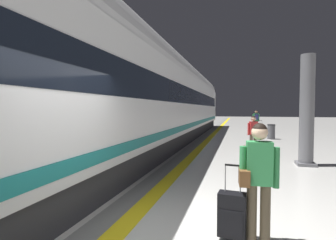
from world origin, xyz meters
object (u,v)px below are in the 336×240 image
(high_speed_train, at_px, (160,96))
(rolling_suitcase_foreground, at_px, (232,214))
(passenger_mid, at_px, (256,119))
(platform_pillar, at_px, (307,113))
(suitcase_mid, at_px, (260,128))
(traveller_foreground, at_px, (258,174))
(waste_bin, at_px, (271,132))
(passenger_near, at_px, (253,131))
(duffel_bag_near, at_px, (245,150))

(high_speed_train, relative_size, rolling_suitcase_foreground, 30.58)
(rolling_suitcase_foreground, xyz_separation_m, passenger_mid, (1.49, 18.09, 0.67))
(platform_pillar, bearing_deg, suitcase_mid, 91.92)
(high_speed_train, distance_m, platform_pillar, 6.74)
(high_speed_train, xyz_separation_m, traveller_foreground, (4.09, -8.52, -1.55))
(passenger_mid, height_order, suitcase_mid, passenger_mid)
(high_speed_train, distance_m, passenger_mid, 11.00)
(platform_pillar, bearing_deg, traveller_foreground, -108.92)
(platform_pillar, bearing_deg, rolling_suitcase_foreground, -112.01)
(passenger_mid, height_order, waste_bin, passenger_mid)
(suitcase_mid, xyz_separation_m, platform_pillar, (0.41, -12.31, 1.42))
(platform_pillar, bearing_deg, passenger_mid, 93.30)
(high_speed_train, bearing_deg, traveller_foreground, -64.39)
(waste_bin, bearing_deg, passenger_mid, 95.99)
(suitcase_mid, bearing_deg, platform_pillar, -88.08)
(high_speed_train, bearing_deg, passenger_mid, 61.30)
(traveller_foreground, height_order, rolling_suitcase_foreground, traveller_foreground)
(passenger_near, height_order, waste_bin, passenger_near)
(waste_bin, bearing_deg, duffel_bag_near, -106.47)
(high_speed_train, bearing_deg, waste_bin, 36.98)
(high_speed_train, distance_m, suitcase_mid, 11.02)
(traveller_foreground, bearing_deg, passenger_mid, 86.36)
(high_speed_train, bearing_deg, suitcase_mid, 59.07)
(platform_pillar, xyz_separation_m, waste_bin, (-0.18, 7.40, -1.27))
(passenger_near, bearing_deg, duffel_bag_near, -135.26)
(duffel_bag_near, xyz_separation_m, suitcase_mid, (1.43, 10.52, 0.15))
(rolling_suitcase_foreground, height_order, waste_bin, rolling_suitcase_foreground)
(duffel_bag_near, bearing_deg, high_speed_train, 163.11)
(rolling_suitcase_foreground, height_order, passenger_mid, passenger_mid)
(rolling_suitcase_foreground, xyz_separation_m, suitcase_mid, (1.80, 17.79, -0.06))
(rolling_suitcase_foreground, height_order, passenger_near, passenger_near)
(waste_bin, bearing_deg, traveller_foreground, -97.50)
(passenger_mid, bearing_deg, duffel_bag_near, -95.87)
(duffel_bag_near, xyz_separation_m, waste_bin, (1.66, 5.61, 0.30))
(passenger_near, distance_m, suitcase_mid, 10.28)
(rolling_suitcase_foreground, xyz_separation_m, passenger_near, (0.69, 7.59, 0.54))
(traveller_foreground, distance_m, passenger_near, 7.60)
(passenger_mid, bearing_deg, suitcase_mid, -43.56)
(passenger_near, height_order, suitcase_mid, passenger_near)
(high_speed_train, relative_size, duffel_bag_near, 73.72)
(high_speed_train, height_order, platform_pillar, high_speed_train)
(passenger_near, relative_size, platform_pillar, 0.43)
(suitcase_mid, bearing_deg, high_speed_train, -120.93)
(suitcase_mid, bearing_deg, rolling_suitcase_foreground, -95.78)
(duffel_bag_near, xyz_separation_m, platform_pillar, (1.84, -1.79, 1.57))
(high_speed_train, relative_size, passenger_mid, 18.55)
(platform_pillar, bearing_deg, passenger_near, 125.75)
(rolling_suitcase_foreground, xyz_separation_m, duffel_bag_near, (0.37, 7.27, -0.21))
(traveller_foreground, height_order, duffel_bag_near, traveller_foreground)
(high_speed_train, relative_size, platform_pillar, 9.01)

